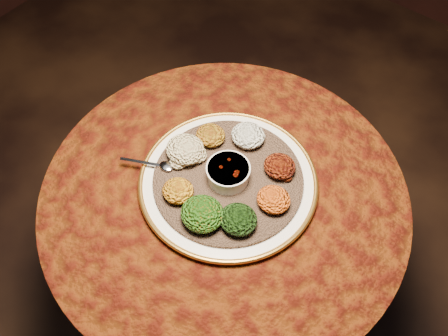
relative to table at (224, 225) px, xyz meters
The scene contains 13 objects.
table is the anchor object (origin of this frame).
platter 0.19m from the table, 104.55° to the left, with size 0.56×0.56×0.02m.
injera 0.20m from the table, 104.55° to the left, with size 0.39×0.39×0.01m, color brown.
stew_bowl 0.24m from the table, 104.55° to the left, with size 0.11×0.11×0.05m.
spoon 0.27m from the table, 163.07° to the right, with size 0.14×0.07×0.01m.
portion_ayib 0.28m from the table, 103.98° to the left, with size 0.09×0.09×0.04m, color silver.
portion_kitfo 0.27m from the table, 56.08° to the left, with size 0.08×0.08×0.04m, color black.
portion_tikil 0.26m from the table, 14.46° to the left, with size 0.09×0.08×0.04m, color #C36F10.
portion_gomen 0.26m from the table, 35.18° to the right, with size 0.09×0.09×0.04m, color black.
portion_mixveg 0.26m from the table, 81.51° to the right, with size 0.11×0.10×0.05m, color #9E400A.
portion_kik 0.26m from the table, 129.88° to the right, with size 0.08×0.08×0.04m, color #BD7F10.
portion_timatim 0.27m from the table, behind, with size 0.10×0.10×0.05m, color #730B06.
portion_shiro 0.28m from the table, 141.07° to the left, with size 0.08×0.08×0.04m, color #8A6310.
Camera 1 is at (0.42, -0.55, 1.83)m, focal length 40.00 mm.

